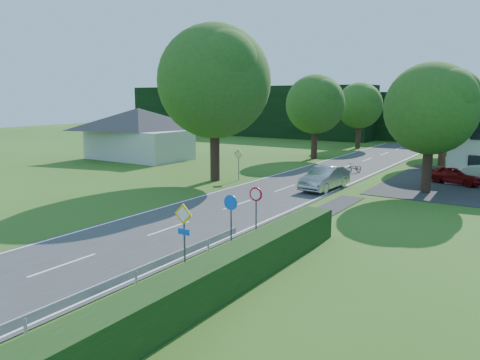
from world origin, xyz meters
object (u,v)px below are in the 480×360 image
Objects in this scene: moving_car at (325,178)px; motorcycle at (354,168)px; streetlight at (429,124)px; parked_car_red at (456,175)px.

moving_car is 7.84m from motorcycle.
parked_car_red is (1.64, 2.32, -3.76)m from streetlight.
streetlight reaches higher than motorcycle.
moving_car is 2.78× the size of motorcycle.
moving_car is 10.18m from parked_car_red.
parked_car_red is (7.90, -0.64, 0.22)m from motorcycle.
parked_car_red is at bearing 48.36° from moving_car.
moving_car is at bearing 152.42° from parked_car_red.
moving_car reaches higher than parked_car_red.
parked_car_red is (7.24, 7.16, -0.12)m from moving_car.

